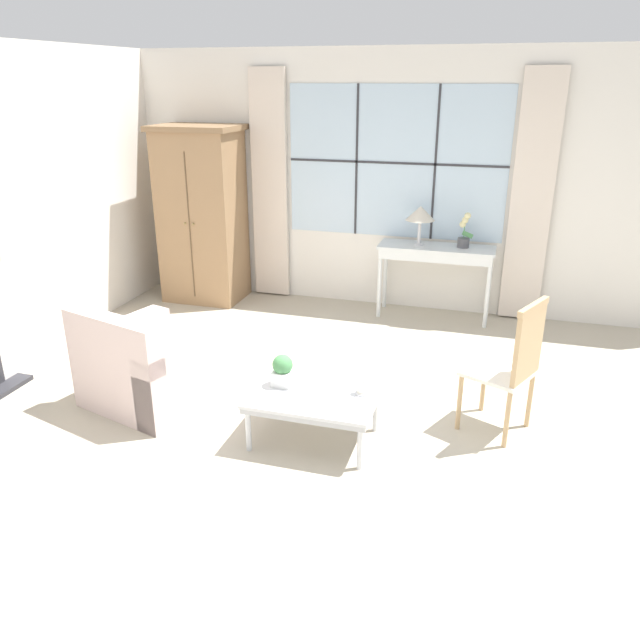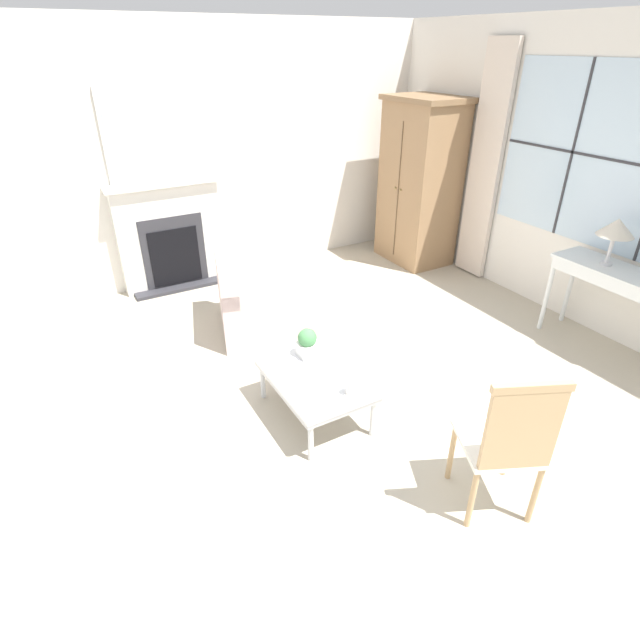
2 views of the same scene
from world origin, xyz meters
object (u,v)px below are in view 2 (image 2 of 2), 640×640
at_px(potted_plant_small, 308,343).
at_px(coffee_table, 315,380).
at_px(side_chair_wooden, 509,439).
at_px(pillar_candle, 351,388).
at_px(armoire, 419,183).
at_px(console_table, 624,282).
at_px(fireplace, 169,226).
at_px(table_lamp, 617,228).
at_px(armchair_upholstered, 264,302).

bearing_deg(potted_plant_small, coffee_table, -17.44).
height_order(side_chair_wooden, pillar_candle, side_chair_wooden).
xyz_separation_m(armoire, coffee_table, (2.17, -2.70, -0.67)).
bearing_deg(console_table, fireplace, -138.13).
distance_m(armoire, table_lamp, 2.51).
height_order(armchair_upholstered, coffee_table, armchair_upholstered).
relative_size(side_chair_wooden, potted_plant_small, 4.37).
bearing_deg(side_chair_wooden, fireplace, -169.58).
relative_size(armoire, side_chair_wooden, 1.91).
distance_m(fireplace, armoire, 3.08).
distance_m(potted_plant_small, pillar_candle, 0.59).
relative_size(console_table, table_lamp, 2.90).
relative_size(table_lamp, potted_plant_small, 1.77).
xyz_separation_m(armoire, console_table, (2.69, 0.10, -0.30)).
xyz_separation_m(table_lamp, potted_plant_small, (-0.59, -2.72, -0.65)).
bearing_deg(table_lamp, armchair_upholstered, -124.54).
relative_size(armchair_upholstered, coffee_table, 1.24).
distance_m(armoire, console_table, 2.71).
xyz_separation_m(armoire, armchair_upholstered, (0.73, -2.48, -0.72)).
distance_m(side_chair_wooden, coffee_table, 1.46).
xyz_separation_m(table_lamp, coffee_table, (-0.33, -2.80, -0.81)).
xyz_separation_m(armoire, pillar_candle, (2.50, -2.60, -0.58)).
xyz_separation_m(coffee_table, potted_plant_small, (-0.26, 0.08, 0.16)).
height_order(fireplace, armchair_upholstered, fireplace).
height_order(console_table, coffee_table, console_table).
distance_m(table_lamp, potted_plant_small, 2.86).
xyz_separation_m(side_chair_wooden, coffee_table, (-1.34, -0.51, -0.25)).
bearing_deg(coffee_table, table_lamp, 83.30).
distance_m(console_table, coffee_table, 2.88).
bearing_deg(coffee_table, console_table, 79.46).
height_order(console_table, potted_plant_small, console_table).
xyz_separation_m(coffee_table, pillar_candle, (0.33, 0.11, 0.10)).
distance_m(armoire, side_chair_wooden, 4.17).
bearing_deg(table_lamp, side_chair_wooden, -66.14).
bearing_deg(console_table, side_chair_wooden, -70.36).
bearing_deg(potted_plant_small, armoire, 126.10).
height_order(armchair_upholstered, pillar_candle, armchair_upholstered).
bearing_deg(side_chair_wooden, table_lamp, 113.86).
bearing_deg(armoire, console_table, 2.23).
bearing_deg(table_lamp, coffee_table, -96.70).
relative_size(armchair_upholstered, potted_plant_small, 4.71).
height_order(armoire, console_table, armoire).
xyz_separation_m(console_table, armchair_upholstered, (-1.97, -2.59, -0.42)).
bearing_deg(pillar_candle, side_chair_wooden, 21.63).
relative_size(fireplace, potted_plant_small, 9.07).
bearing_deg(fireplace, table_lamp, 43.47).
bearing_deg(armchair_upholstered, console_table, 52.72).
bearing_deg(armoire, table_lamp, 2.25).
height_order(fireplace, pillar_candle, fireplace).
distance_m(fireplace, console_table, 4.62).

